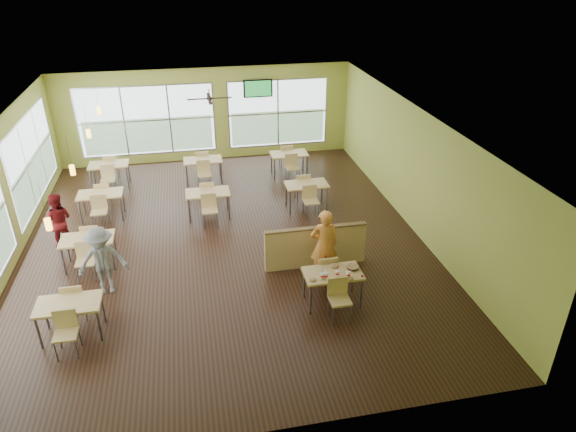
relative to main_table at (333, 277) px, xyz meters
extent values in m
plane|color=black|center=(-2.00, 3.00, -0.63)|extent=(12.00, 12.00, 0.00)
plane|color=white|center=(-2.00, 3.00, 2.57)|extent=(12.00, 12.00, 0.00)
cube|color=#AEB74A|center=(-2.00, 9.00, 0.97)|extent=(10.00, 0.04, 3.20)
cube|color=#AEB74A|center=(-2.00, -3.00, 0.97)|extent=(10.00, 0.04, 3.20)
cube|color=#AEB74A|center=(-7.00, 3.00, 0.97)|extent=(0.04, 12.00, 3.20)
cube|color=#AEB74A|center=(3.00, 3.00, 0.97)|extent=(0.04, 12.00, 3.20)
cube|color=white|center=(-6.98, 6.00, 0.89)|extent=(0.02, 4.50, 2.35)
cube|color=white|center=(-4.00, 8.98, 0.89)|extent=(4.50, 0.02, 2.35)
cube|color=white|center=(0.50, 8.98, 0.89)|extent=(3.50, 0.02, 2.35)
cube|color=#B7BABC|center=(-6.97, 3.50, -0.28)|extent=(0.04, 9.40, 0.05)
cube|color=#B7BABC|center=(-1.75, 8.97, -0.28)|extent=(8.00, 0.04, 0.05)
cube|color=#DBBB76|center=(0.00, 0.00, 0.10)|extent=(1.20, 0.70, 0.04)
cube|color=brown|center=(0.00, 0.00, 0.07)|extent=(1.22, 0.71, 0.01)
cylinder|color=slate|center=(-0.54, -0.29, -0.28)|extent=(0.05, 0.05, 0.71)
cylinder|color=slate|center=(0.54, -0.29, -0.28)|extent=(0.05, 0.05, 0.71)
cylinder|color=slate|center=(-0.54, 0.29, -0.28)|extent=(0.05, 0.05, 0.71)
cylinder|color=slate|center=(0.54, 0.29, -0.28)|extent=(0.05, 0.05, 0.71)
cube|color=#DBBB76|center=(0.00, 0.55, -0.18)|extent=(0.42, 0.42, 0.04)
cube|color=#DBBB76|center=(0.00, 0.74, 0.04)|extent=(0.42, 0.04, 0.40)
cube|color=#DBBB76|center=(0.00, -0.55, -0.18)|extent=(0.42, 0.42, 0.04)
cube|color=#DBBB76|center=(0.00, -0.74, 0.04)|extent=(0.42, 0.04, 0.40)
cube|color=#DBBB76|center=(0.00, 1.45, -0.13)|extent=(2.40, 0.12, 1.00)
cube|color=brown|center=(0.00, 1.45, 0.39)|extent=(2.40, 0.14, 0.04)
cube|color=#DBBB76|center=(-5.20, 0.00, 0.10)|extent=(1.20, 0.70, 0.04)
cube|color=brown|center=(-5.20, 0.00, 0.07)|extent=(1.22, 0.71, 0.01)
cylinder|color=slate|center=(-5.74, -0.29, -0.28)|extent=(0.05, 0.05, 0.71)
cylinder|color=slate|center=(-4.66, -0.29, -0.28)|extent=(0.05, 0.05, 0.71)
cylinder|color=slate|center=(-5.74, 0.29, -0.28)|extent=(0.05, 0.05, 0.71)
cylinder|color=slate|center=(-4.66, 0.29, -0.28)|extent=(0.05, 0.05, 0.71)
cube|color=#DBBB76|center=(-5.20, 0.55, -0.18)|extent=(0.42, 0.42, 0.04)
cube|color=#DBBB76|center=(-5.20, 0.74, 0.04)|extent=(0.42, 0.04, 0.40)
cube|color=#DBBB76|center=(-5.20, -0.55, -0.18)|extent=(0.42, 0.42, 0.04)
cube|color=#DBBB76|center=(-5.20, -0.74, 0.04)|extent=(0.42, 0.04, 0.40)
cube|color=#DBBB76|center=(-5.20, 2.50, 0.10)|extent=(1.20, 0.70, 0.04)
cube|color=brown|center=(-5.20, 2.50, 0.07)|extent=(1.22, 0.71, 0.01)
cylinder|color=slate|center=(-5.74, 2.21, -0.28)|extent=(0.05, 0.05, 0.71)
cylinder|color=slate|center=(-4.66, 2.21, -0.28)|extent=(0.05, 0.05, 0.71)
cylinder|color=slate|center=(-5.74, 2.79, -0.28)|extent=(0.05, 0.05, 0.71)
cylinder|color=slate|center=(-4.66, 2.79, -0.28)|extent=(0.05, 0.05, 0.71)
cube|color=#DBBB76|center=(-5.20, 3.05, -0.18)|extent=(0.42, 0.42, 0.04)
cube|color=#DBBB76|center=(-5.20, 3.24, 0.04)|extent=(0.42, 0.04, 0.40)
cube|color=#DBBB76|center=(-5.20, 1.95, -0.18)|extent=(0.42, 0.42, 0.04)
cube|color=#DBBB76|center=(-5.20, 1.76, 0.04)|extent=(0.42, 0.04, 0.40)
cube|color=#DBBB76|center=(-5.20, 5.00, 0.10)|extent=(1.20, 0.70, 0.04)
cube|color=brown|center=(-5.20, 5.00, 0.07)|extent=(1.22, 0.71, 0.01)
cylinder|color=slate|center=(-5.74, 4.71, -0.28)|extent=(0.05, 0.05, 0.71)
cylinder|color=slate|center=(-4.66, 4.71, -0.28)|extent=(0.05, 0.05, 0.71)
cylinder|color=slate|center=(-5.74, 5.29, -0.28)|extent=(0.05, 0.05, 0.71)
cylinder|color=slate|center=(-4.66, 5.29, -0.28)|extent=(0.05, 0.05, 0.71)
cube|color=#DBBB76|center=(-5.20, 5.55, -0.18)|extent=(0.42, 0.42, 0.04)
cube|color=#DBBB76|center=(-5.20, 5.74, 0.04)|extent=(0.42, 0.04, 0.40)
cube|color=#DBBB76|center=(-5.20, 4.45, -0.18)|extent=(0.42, 0.42, 0.04)
cube|color=#DBBB76|center=(-5.20, 4.26, 0.04)|extent=(0.42, 0.04, 0.40)
cube|color=#DBBB76|center=(-5.20, 7.20, 0.10)|extent=(1.20, 0.70, 0.04)
cube|color=brown|center=(-5.20, 7.20, 0.07)|extent=(1.22, 0.71, 0.01)
cylinder|color=slate|center=(-5.74, 6.91, -0.28)|extent=(0.05, 0.05, 0.71)
cylinder|color=slate|center=(-4.66, 6.91, -0.28)|extent=(0.05, 0.05, 0.71)
cylinder|color=slate|center=(-5.74, 7.49, -0.28)|extent=(0.05, 0.05, 0.71)
cylinder|color=slate|center=(-4.66, 7.49, -0.28)|extent=(0.05, 0.05, 0.71)
cube|color=#DBBB76|center=(-5.20, 7.75, -0.18)|extent=(0.42, 0.42, 0.04)
cube|color=#DBBB76|center=(-5.20, 7.94, 0.04)|extent=(0.42, 0.04, 0.40)
cube|color=#DBBB76|center=(-5.20, 6.65, -0.18)|extent=(0.42, 0.42, 0.04)
cube|color=#DBBB76|center=(-5.20, 6.46, 0.04)|extent=(0.42, 0.04, 0.40)
cube|color=#DBBB76|center=(-2.30, 4.50, 0.10)|extent=(1.20, 0.70, 0.04)
cube|color=brown|center=(-2.30, 4.50, 0.07)|extent=(1.22, 0.71, 0.01)
cylinder|color=slate|center=(-2.84, 4.21, -0.28)|extent=(0.05, 0.05, 0.71)
cylinder|color=slate|center=(-1.76, 4.21, -0.28)|extent=(0.05, 0.05, 0.71)
cylinder|color=slate|center=(-2.84, 4.79, -0.28)|extent=(0.05, 0.05, 0.71)
cylinder|color=slate|center=(-1.76, 4.79, -0.28)|extent=(0.05, 0.05, 0.71)
cube|color=#DBBB76|center=(-2.30, 5.05, -0.18)|extent=(0.42, 0.42, 0.04)
cube|color=#DBBB76|center=(-2.30, 5.24, 0.04)|extent=(0.42, 0.04, 0.40)
cube|color=#DBBB76|center=(-2.30, 3.95, -0.18)|extent=(0.42, 0.42, 0.04)
cube|color=#DBBB76|center=(-2.30, 3.76, 0.04)|extent=(0.42, 0.04, 0.40)
cube|color=#DBBB76|center=(-2.30, 7.00, 0.10)|extent=(1.20, 0.70, 0.04)
cube|color=brown|center=(-2.30, 7.00, 0.07)|extent=(1.22, 0.71, 0.01)
cylinder|color=slate|center=(-2.84, 6.71, -0.28)|extent=(0.05, 0.05, 0.71)
cylinder|color=slate|center=(-1.76, 6.71, -0.28)|extent=(0.05, 0.05, 0.71)
cylinder|color=slate|center=(-2.84, 7.29, -0.28)|extent=(0.05, 0.05, 0.71)
cylinder|color=slate|center=(-1.76, 7.29, -0.28)|extent=(0.05, 0.05, 0.71)
cube|color=#DBBB76|center=(-2.30, 7.55, -0.18)|extent=(0.42, 0.42, 0.04)
cube|color=#DBBB76|center=(-2.30, 7.74, 0.04)|extent=(0.42, 0.04, 0.40)
cube|color=#DBBB76|center=(-2.30, 6.45, -0.18)|extent=(0.42, 0.42, 0.04)
cube|color=#DBBB76|center=(-2.30, 6.26, 0.04)|extent=(0.42, 0.04, 0.40)
cube|color=#DBBB76|center=(0.50, 4.50, 0.10)|extent=(1.20, 0.70, 0.04)
cube|color=brown|center=(0.50, 4.50, 0.07)|extent=(1.22, 0.71, 0.01)
cylinder|color=slate|center=(-0.04, 4.21, -0.28)|extent=(0.05, 0.05, 0.71)
cylinder|color=slate|center=(1.04, 4.21, -0.28)|extent=(0.05, 0.05, 0.71)
cylinder|color=slate|center=(-0.04, 4.79, -0.28)|extent=(0.05, 0.05, 0.71)
cylinder|color=slate|center=(1.04, 4.79, -0.28)|extent=(0.05, 0.05, 0.71)
cube|color=#DBBB76|center=(0.50, 5.05, -0.18)|extent=(0.42, 0.42, 0.04)
cube|color=#DBBB76|center=(0.50, 5.24, 0.04)|extent=(0.42, 0.04, 0.40)
cube|color=#DBBB76|center=(0.50, 3.95, -0.18)|extent=(0.42, 0.42, 0.04)
cube|color=#DBBB76|center=(0.50, 3.76, 0.04)|extent=(0.42, 0.04, 0.40)
cube|color=#DBBB76|center=(0.50, 7.00, 0.10)|extent=(1.20, 0.70, 0.04)
cube|color=brown|center=(0.50, 7.00, 0.07)|extent=(1.22, 0.71, 0.01)
cylinder|color=slate|center=(-0.04, 6.71, -0.28)|extent=(0.05, 0.05, 0.71)
cylinder|color=slate|center=(1.04, 6.71, -0.28)|extent=(0.05, 0.05, 0.71)
cylinder|color=slate|center=(-0.04, 7.29, -0.28)|extent=(0.05, 0.05, 0.71)
cylinder|color=slate|center=(1.04, 7.29, -0.28)|extent=(0.05, 0.05, 0.71)
cube|color=#DBBB76|center=(0.50, 7.55, -0.18)|extent=(0.42, 0.42, 0.04)
cube|color=#DBBB76|center=(0.50, 7.74, 0.04)|extent=(0.42, 0.04, 0.40)
cube|color=#DBBB76|center=(0.50, 6.45, -0.18)|extent=(0.42, 0.42, 0.04)
cube|color=#DBBB76|center=(0.50, 6.26, 0.04)|extent=(0.42, 0.04, 0.40)
cylinder|color=#2D2119|center=(-5.20, 0.00, 2.22)|extent=(0.01, 0.01, 0.70)
cylinder|color=yellow|center=(-5.20, 0.00, 1.82)|extent=(0.11, 0.11, 0.22)
cylinder|color=#2D2119|center=(-5.20, 2.50, 2.22)|extent=(0.01, 0.01, 0.70)
cylinder|color=yellow|center=(-5.20, 2.50, 1.82)|extent=(0.11, 0.11, 0.22)
cylinder|color=#2D2119|center=(-5.20, 5.00, 2.22)|extent=(0.01, 0.01, 0.70)
cylinder|color=yellow|center=(-5.20, 5.00, 1.82)|extent=(0.11, 0.11, 0.22)
cylinder|color=#2D2119|center=(-5.20, 7.20, 2.22)|extent=(0.01, 0.01, 0.70)
cylinder|color=yellow|center=(-5.20, 7.20, 1.82)|extent=(0.11, 0.11, 0.22)
cylinder|color=#2D2119|center=(-2.00, 6.00, 2.45)|extent=(0.03, 0.03, 0.24)
cylinder|color=#2D2119|center=(-2.00, 6.00, 2.31)|extent=(0.16, 0.16, 0.06)
cube|color=#2D2119|center=(-1.65, 6.00, 2.31)|extent=(0.55, 0.10, 0.01)
cube|color=#2D2119|center=(-2.00, 6.35, 2.31)|extent=(0.10, 0.55, 0.01)
cube|color=#2D2119|center=(-2.35, 6.00, 2.31)|extent=(0.55, 0.10, 0.01)
cube|color=#2D2119|center=(-2.00, 5.65, 2.31)|extent=(0.10, 0.55, 0.01)
cube|color=black|center=(-0.20, 8.90, 1.82)|extent=(1.00, 0.06, 0.60)
cube|color=green|center=(-0.20, 8.87, 1.82)|extent=(0.90, 0.01, 0.52)
imported|color=#D35117|center=(0.06, 0.95, 0.22)|extent=(0.63, 0.43, 1.71)
imported|color=#5D0E0F|center=(-6.03, 3.57, 0.10)|extent=(0.73, 0.57, 1.46)
imported|color=slate|center=(-4.72, 1.34, 0.16)|extent=(1.08, 0.69, 1.59)
cone|color=white|center=(-0.27, -0.16, 0.18)|extent=(0.09, 0.09, 0.12)
cylinder|color=red|center=(-0.27, -0.16, 0.18)|extent=(0.08, 0.08, 0.03)
cylinder|color=white|center=(-0.27, -0.16, 0.24)|extent=(0.09, 0.09, 0.01)
cylinder|color=blue|center=(-0.27, -0.16, 0.34)|extent=(0.02, 0.05, 0.21)
cone|color=white|center=(-0.20, -0.17, 0.18)|extent=(0.10, 0.10, 0.13)
cylinder|color=red|center=(-0.20, -0.17, 0.19)|extent=(0.09, 0.09, 0.04)
cylinder|color=white|center=(-0.20, -0.17, 0.25)|extent=(0.10, 0.10, 0.01)
cylinder|color=#FCFF28|center=(-0.20, -0.17, 0.36)|extent=(0.02, 0.06, 0.23)
cone|color=white|center=(0.05, -0.13, 0.18)|extent=(0.09, 0.09, 0.11)
cylinder|color=red|center=(0.05, -0.13, 0.18)|extent=(0.08, 0.08, 0.03)
cylinder|color=white|center=(0.05, -0.13, 0.24)|extent=(0.09, 0.09, 0.01)
cylinder|color=red|center=(0.05, -0.13, 0.34)|extent=(0.02, 0.05, 0.21)
cone|color=white|center=(0.26, -0.22, 0.18)|extent=(0.09, 0.09, 0.12)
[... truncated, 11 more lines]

